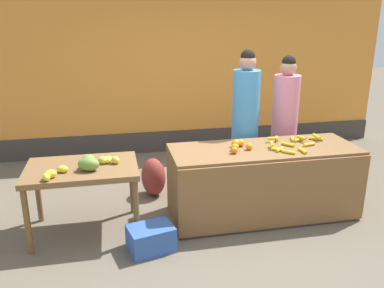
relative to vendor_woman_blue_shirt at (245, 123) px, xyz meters
The scene contains 11 objects.
ground_plane 1.23m from the vendor_woman_blue_shirt, 126.04° to the right, with size 24.00×24.00×0.00m, color #665B4C.
market_wall_back 2.08m from the vendor_woman_blue_shirt, 103.28° to the left, with size 7.10×0.23×2.95m.
fruit_stall_counter 0.84m from the vendor_woman_blue_shirt, 88.29° to the right, with size 2.15×0.81×0.83m.
side_table_wooden 2.13m from the vendor_woman_blue_shirt, 162.36° to the right, with size 1.16×0.77×0.76m.
banana_bunch_pile 0.73m from the vendor_woman_blue_shirt, 58.34° to the right, with size 0.75×0.63×0.07m.
orange_pile 0.68m from the vendor_woman_blue_shirt, 115.25° to the right, with size 0.28×0.31×0.09m.
mango_papaya_pile 2.08m from the vendor_woman_blue_shirt, 159.61° to the right, with size 0.76×0.60×0.14m.
vendor_woman_blue_shirt is the anchor object (origin of this frame).
vendor_woman_pink_shirt 0.60m from the vendor_woman_blue_shirt, ahead, with size 0.34×0.34×1.78m.
produce_crate 1.96m from the vendor_woman_blue_shirt, 139.50° to the right, with size 0.44×0.32×0.26m, color #3359A5.
produce_sack 1.38m from the vendor_woman_blue_shirt, behind, with size 0.36×0.30×0.51m, color maroon.
Camera 1 is at (-1.20, -4.06, 2.28)m, focal length 37.37 mm.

